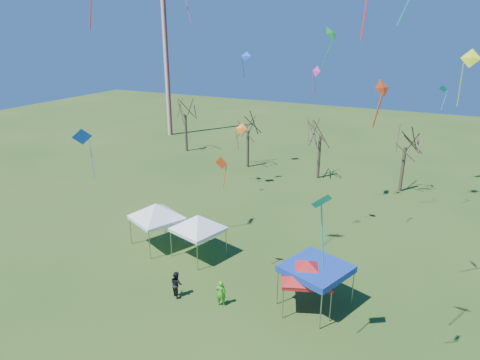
# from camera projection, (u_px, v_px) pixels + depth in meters

# --- Properties ---
(ground) EXTENTS (140.00, 140.00, 0.00)m
(ground) POSITION_uv_depth(u_px,v_px,m) (237.00, 311.00, 24.21)
(ground) COLOR #294C18
(ground) RESTS_ON ground
(radio_mast) EXTENTS (0.70, 0.70, 25.00)m
(radio_mast) POSITION_uv_depth(u_px,v_px,m) (166.00, 48.00, 60.39)
(radio_mast) COLOR silver
(radio_mast) RESTS_ON ground
(tree_0) EXTENTS (3.83, 3.83, 8.44)m
(tree_0) POSITION_uv_depth(u_px,v_px,m) (185.00, 101.00, 53.84)
(tree_0) COLOR #3D2D21
(tree_0) RESTS_ON ground
(tree_1) EXTENTS (3.42, 3.42, 7.54)m
(tree_1) POSITION_uv_depth(u_px,v_px,m) (248.00, 117.00, 47.61)
(tree_1) COLOR #3D2D21
(tree_1) RESTS_ON ground
(tree_2) EXTENTS (3.71, 3.71, 8.18)m
(tree_2) POSITION_uv_depth(u_px,v_px,m) (321.00, 120.00, 43.75)
(tree_2) COLOR #3D2D21
(tree_2) RESTS_ON ground
(tree_3) EXTENTS (3.59, 3.59, 7.91)m
(tree_3) POSITION_uv_depth(u_px,v_px,m) (408.00, 130.00, 40.09)
(tree_3) COLOR #3D2D21
(tree_3) RESTS_ON ground
(tent_white_west) EXTENTS (4.05, 4.05, 3.82)m
(tent_white_west) POSITION_uv_depth(u_px,v_px,m) (156.00, 207.00, 30.54)
(tent_white_west) COLOR gray
(tent_white_west) RESTS_ON ground
(tent_white_mid) EXTENTS (3.93, 3.93, 3.61)m
(tent_white_mid) POSITION_uv_depth(u_px,v_px,m) (198.00, 218.00, 29.12)
(tent_white_mid) COLOR gray
(tent_white_mid) RESTS_ON ground
(tent_red) EXTENTS (3.63, 3.63, 3.42)m
(tent_red) POSITION_uv_depth(u_px,v_px,m) (307.00, 264.00, 23.76)
(tent_red) COLOR gray
(tent_red) RESTS_ON ground
(tent_blue) EXTENTS (4.18, 4.18, 2.56)m
(tent_blue) POSITION_uv_depth(u_px,v_px,m) (316.00, 269.00, 23.99)
(tent_blue) COLOR gray
(tent_blue) RESTS_ON ground
(person_green) EXTENTS (0.68, 0.57, 1.59)m
(person_green) POSITION_uv_depth(u_px,v_px,m) (221.00, 293.00, 24.47)
(person_green) COLOR green
(person_green) RESTS_ON ground
(person_dark) EXTENTS (0.98, 0.91, 1.62)m
(person_dark) POSITION_uv_depth(u_px,v_px,m) (177.00, 284.00, 25.32)
(person_dark) COLOR black
(person_dark) RESTS_ON ground
(kite_13) EXTENTS (1.22, 0.89, 2.87)m
(kite_13) POSITION_uv_depth(u_px,v_px,m) (241.00, 129.00, 41.29)
(kite_13) COLOR orange
(kite_13) RESTS_ON ground
(kite_17) EXTENTS (1.06, 0.62, 3.21)m
(kite_17) POSITION_uv_depth(u_px,v_px,m) (470.00, 59.00, 23.32)
(kite_17) COLOR #ECFF1A
(kite_17) RESTS_ON ground
(kite_14) EXTENTS (1.51, 1.59, 3.93)m
(kite_14) POSITION_uv_depth(u_px,v_px,m) (82.00, 137.00, 32.02)
(kite_14) COLOR blue
(kite_14) RESTS_ON ground
(kite_11) EXTENTS (1.31, 1.60, 2.97)m
(kite_11) POSITION_uv_depth(u_px,v_px,m) (332.00, 33.00, 32.68)
(kite_11) COLOR green
(kite_11) RESTS_ON ground
(kite_9) EXTENTS (0.61, 0.70, 1.62)m
(kite_9) POSITION_uv_depth(u_px,v_px,m) (382.00, 90.00, 13.89)
(kite_9) COLOR #DF4115
(kite_9) RESTS_ON ground
(kite_18) EXTENTS (0.75, 0.56, 1.97)m
(kite_18) POSITION_uv_depth(u_px,v_px,m) (316.00, 72.00, 28.93)
(kite_18) COLOR #EB34A3
(kite_18) RESTS_ON ground
(kite_19) EXTENTS (0.85, 0.73, 1.93)m
(kite_19) POSITION_uv_depth(u_px,v_px,m) (443.00, 89.00, 33.35)
(kite_19) COLOR #0BA4B2
(kite_19) RESTS_ON ground
(kite_2) EXTENTS (1.16, 0.71, 2.74)m
(kite_2) POSITION_uv_depth(u_px,v_px,m) (246.00, 56.00, 44.85)
(kite_2) COLOR blue
(kite_2) RESTS_ON ground
(kite_1) EXTENTS (0.83, 0.43, 1.89)m
(kite_1) POSITION_uv_depth(u_px,v_px,m) (222.00, 163.00, 24.93)
(kite_1) COLOR red
(kite_1) RESTS_ON ground
(kite_5) EXTENTS (1.35, 1.45, 3.82)m
(kite_5) POSITION_uv_depth(u_px,v_px,m) (321.00, 202.00, 18.51)
(kite_5) COLOR #0BA2B3
(kite_5) RESTS_ON ground
(kite_22) EXTENTS (0.78, 0.85, 2.54)m
(kite_22) POSITION_uv_depth(u_px,v_px,m) (418.00, 143.00, 36.34)
(kite_22) COLOR #E03177
(kite_22) RESTS_ON ground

